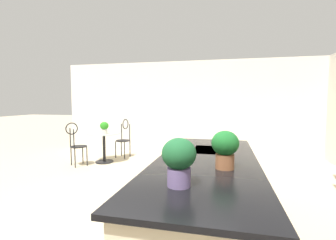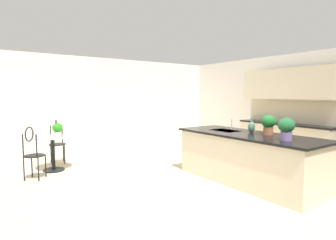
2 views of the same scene
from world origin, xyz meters
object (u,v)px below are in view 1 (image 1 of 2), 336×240
vase_on_counter (223,149)px  chair_near_window (76,142)px  potted_plant_counter_far (179,159)px  potted_plant_on_table (104,127)px  potted_plant_counter_near (225,147)px  chair_by_island (124,136)px  bistro_table (104,145)px

vase_on_counter → chair_near_window: bearing=-125.2°
potted_plant_counter_far → vase_on_counter: (-0.90, 0.31, -0.09)m
chair_near_window → potted_plant_on_table: chair_near_window is taller
chair_near_window → potted_plant_counter_near: potted_plant_counter_near is taller
chair_by_island → potted_plant_counter_near: (3.89, 2.71, 0.55)m
chair_by_island → vase_on_counter: 4.46m
chair_by_island → potted_plant_on_table: bearing=-11.6°
potted_plant_on_table → potted_plant_counter_near: 4.23m
potted_plant_on_table → potted_plant_counter_far: size_ratio=0.82×
bistro_table → chair_near_window: 0.68m
potted_plant_counter_near → potted_plant_on_table: bearing=-137.2°
bistro_table → potted_plant_on_table: potted_plant_on_table is taller
potted_plant_counter_far → potted_plant_counter_near: size_ratio=1.01×
chair_by_island → vase_on_counter: (3.54, 2.69, 0.46)m
chair_near_window → potted_plant_on_table: size_ratio=3.56×
chair_by_island → potted_plant_counter_near: 4.77m
chair_near_window → potted_plant_on_table: bearing=122.8°
bistro_table → chair_by_island: 0.73m
bistro_table → vase_on_counter: (2.86, 2.93, 0.58)m
chair_by_island → potted_plant_counter_far: (4.44, 2.38, 0.55)m
chair_by_island → chair_near_window: bearing=-31.9°
potted_plant_counter_near → vase_on_counter: 0.36m
bistro_table → potted_plant_counter_far: bearing=34.8°
bistro_table → potted_plant_counter_near: size_ratio=2.26×
potted_plant_on_table → potted_plant_counter_near: potted_plant_counter_near is taller
potted_plant_counter_near → vase_on_counter: bearing=-176.7°
bistro_table → potted_plant_counter_far: potted_plant_counter_far is taller
potted_plant_counter_near → potted_plant_counter_far: bearing=-30.8°
bistro_table → chair_near_window: bearing=-45.1°
potted_plant_on_table → potted_plant_counter_near: size_ratio=0.83×
chair_near_window → potted_plant_counter_near: size_ratio=2.95×
chair_by_island → vase_on_counter: size_ratio=3.62×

